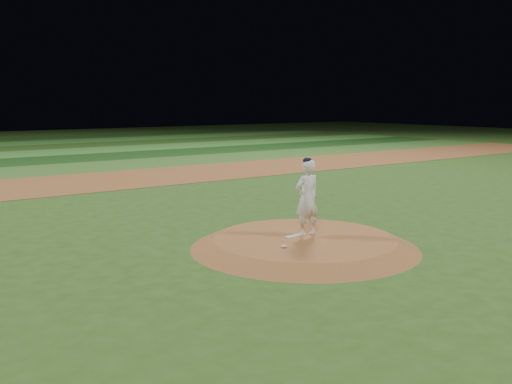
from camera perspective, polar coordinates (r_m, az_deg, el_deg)
name	(u,v)px	position (r m, az deg, el deg)	size (l,w,h in m)	color
ground	(304,248)	(13.89, 4.84, -5.55)	(120.00, 120.00, 0.00)	#2B511A
infield_dirt_band	(97,181)	(25.96, -15.66, 1.04)	(70.00, 6.00, 0.02)	brown
outfield_stripe_0	(58,169)	(31.15, -19.16, 2.17)	(70.00, 5.00, 0.02)	#356524
outfield_stripe_1	(32,161)	(35.95, -21.46, 2.91)	(70.00, 5.00, 0.02)	#163F14
outfield_stripe_2	(12,154)	(40.79, -23.22, 3.48)	(70.00, 5.00, 0.02)	#367C2D
pitchers_mound	(304,242)	(13.86, 4.85, -5.05)	(5.50, 5.50, 0.25)	#93582D
pitching_rubber	(296,236)	(13.93, 4.02, -4.38)	(0.63, 0.16, 0.03)	beige
rosin_bag	(284,246)	(12.85, 2.81, -5.43)	(0.13, 0.13, 0.07)	silver
pitcher_on_mound	(307,198)	(13.82, 5.12, -0.57)	(0.70, 0.47, 1.92)	white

